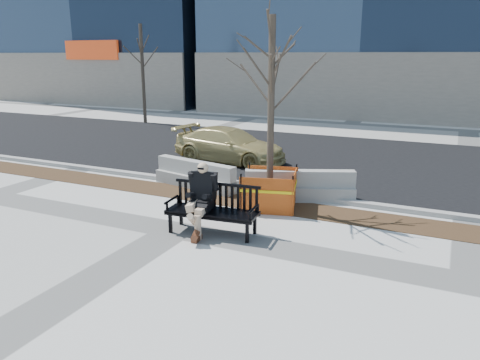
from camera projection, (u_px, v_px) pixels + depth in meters
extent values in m
plane|color=beige|center=(176.00, 230.00, 10.59)|extent=(120.00, 120.00, 0.00)
cube|color=#47301C|center=(227.00, 199.00, 12.87)|extent=(40.00, 1.20, 0.02)
cube|color=black|center=(297.00, 156.00, 18.29)|extent=(60.00, 10.40, 0.01)
cube|color=#9E9B93|center=(241.00, 188.00, 13.68)|extent=(60.00, 0.25, 0.12)
imported|color=tan|center=(230.00, 162.00, 17.35)|extent=(4.52, 2.25, 1.26)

